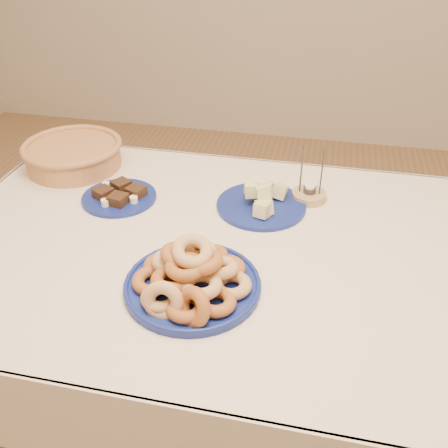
{
  "coord_description": "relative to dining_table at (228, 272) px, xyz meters",
  "views": [
    {
      "loc": [
        0.23,
        -1.13,
        1.59
      ],
      "look_at": [
        0.0,
        -0.05,
        0.85
      ],
      "focal_mm": 40.0,
      "sensor_mm": 36.0,
      "label": 1
    }
  ],
  "objects": [
    {
      "name": "wicker_basket",
      "position": [
        -0.64,
        0.35,
        0.16
      ],
      "size": [
        0.43,
        0.43,
        0.09
      ],
      "rotation": [
        0.0,
        0.0,
        0.24
      ],
      "color": "#98643C",
      "rests_on": "dining_table"
    },
    {
      "name": "dining_table",
      "position": [
        0.0,
        0.0,
        0.0
      ],
      "size": [
        1.71,
        1.11,
        0.75
      ],
      "color": "brown",
      "rests_on": "ground"
    },
    {
      "name": "ground",
      "position": [
        0.0,
        0.0,
        -0.64
      ],
      "size": [
        5.0,
        5.0,
        0.0
      ],
      "primitive_type": "plane",
      "color": "olive",
      "rests_on": "ground"
    },
    {
      "name": "donut_platter",
      "position": [
        -0.05,
        -0.22,
        0.15
      ],
      "size": [
        0.41,
        0.41,
        0.16
      ],
      "rotation": [
        0.0,
        0.0,
        -0.19
      ],
      "color": "navy",
      "rests_on": "dining_table"
    },
    {
      "name": "melon_plate",
      "position": [
        0.06,
        0.22,
        0.13
      ],
      "size": [
        0.33,
        0.33,
        0.1
      ],
      "rotation": [
        0.0,
        0.0,
        -0.19
      ],
      "color": "navy",
      "rests_on": "dining_table"
    },
    {
      "name": "brownie_plate",
      "position": [
        -0.4,
        0.17,
        0.12
      ],
      "size": [
        0.3,
        0.3,
        0.04
      ],
      "rotation": [
        0.0,
        0.0,
        -0.28
      ],
      "color": "navy",
      "rests_on": "dining_table"
    },
    {
      "name": "candle_holder",
      "position": [
        0.21,
        0.3,
        0.12
      ],
      "size": [
        0.11,
        0.11,
        0.19
      ],
      "rotation": [
        0.0,
        0.0,
        -0.02
      ],
      "color": "tan",
      "rests_on": "dining_table"
    }
  ]
}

